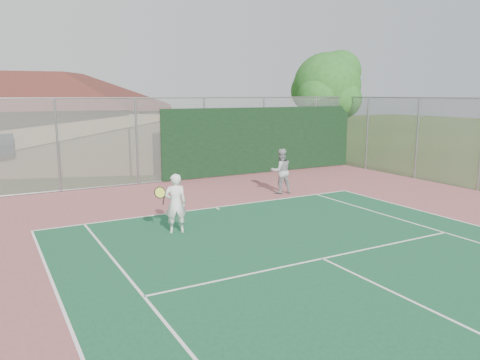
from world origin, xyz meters
name	(u,v)px	position (x,y,z in m)	size (l,w,h in m)	color
back_fence	(207,140)	(2.11, 16.98, 1.67)	(20.08, 0.11, 3.53)	gray
side_fence_right	(417,139)	(10.00, 12.50, 1.75)	(0.08, 9.00, 3.50)	gray
clubhouse	(47,110)	(-3.41, 24.36, 2.85)	(15.09, 12.39, 5.61)	tan
tree	(328,89)	(10.10, 18.66, 3.91)	(4.27, 4.05, 5.96)	#321F12
player_white_front	(175,204)	(-2.14, 9.87, 0.80)	(1.01, 0.69, 1.59)	white
player_grey_back	(281,172)	(3.12, 12.73, 0.83)	(0.91, 0.76, 1.66)	#A2A5A7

